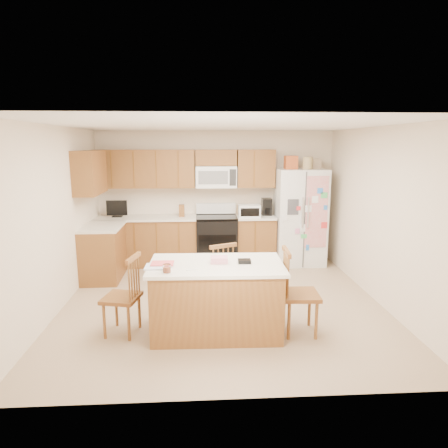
{
  "coord_description": "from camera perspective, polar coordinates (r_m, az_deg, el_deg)",
  "views": [
    {
      "loc": [
        -0.3,
        -5.45,
        2.26
      ],
      "look_at": [
        0.05,
        0.35,
        1.09
      ],
      "focal_mm": 32.0,
      "sensor_mm": 36.0,
      "label": 1
    }
  ],
  "objects": [
    {
      "name": "ground",
      "position": [
        5.9,
        -0.25,
        -11.08
      ],
      "size": [
        4.5,
        4.5,
        0.0
      ],
      "primitive_type": "plane",
      "color": "tan",
      "rests_on": "ground"
    },
    {
      "name": "room_shell",
      "position": [
        5.51,
        -0.26,
        2.89
      ],
      "size": [
        4.6,
        4.6,
        2.52
      ],
      "color": "beige",
      "rests_on": "ground"
    },
    {
      "name": "cabinetry",
      "position": [
        7.39,
        -8.66,
        0.8
      ],
      "size": [
        3.36,
        1.56,
        2.15
      ],
      "color": "olive",
      "rests_on": "ground"
    },
    {
      "name": "stove",
      "position": [
        7.6,
        -1.07,
        -2.17
      ],
      "size": [
        0.76,
        0.65,
        1.13
      ],
      "color": "black",
      "rests_on": "ground"
    },
    {
      "name": "refrigerator",
      "position": [
        7.67,
        10.74,
        1.17
      ],
      "size": [
        0.9,
        0.79,
        2.04
      ],
      "color": "white",
      "rests_on": "ground"
    },
    {
      "name": "island",
      "position": [
        4.88,
        -1.11,
        -10.47
      ],
      "size": [
        1.62,
        0.96,
        0.96
      ],
      "color": "olive",
      "rests_on": "ground"
    },
    {
      "name": "windsor_chair_left",
      "position": [
        4.98,
        -14.18,
        -10.09
      ],
      "size": [
        0.48,
        0.5,
        0.98
      ],
      "color": "olive",
      "rests_on": "ground"
    },
    {
      "name": "windsor_chair_back",
      "position": [
        5.52,
        -0.78,
        -7.67
      ],
      "size": [
        0.54,
        0.53,
        0.96
      ],
      "color": "olive",
      "rests_on": "ground"
    },
    {
      "name": "windsor_chair_right",
      "position": [
        4.93,
        10.53,
        -9.79
      ],
      "size": [
        0.45,
        0.47,
        1.04
      ],
      "color": "olive",
      "rests_on": "ground"
    }
  ]
}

